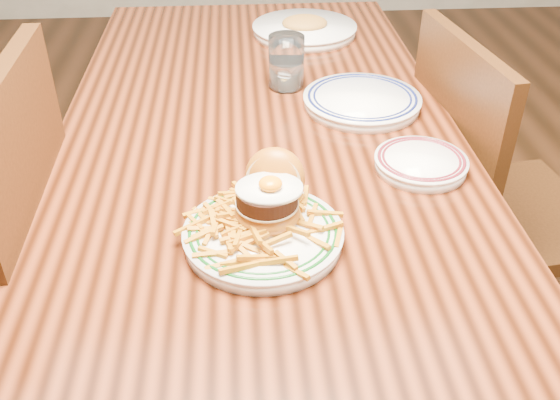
{
  "coord_description": "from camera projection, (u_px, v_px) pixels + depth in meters",
  "views": [
    {
      "loc": [
        -0.04,
        -1.23,
        1.38
      ],
      "look_at": [
        0.02,
        -0.43,
        0.82
      ],
      "focal_mm": 40.0,
      "sensor_mm": 36.0,
      "label": 1
    }
  ],
  "objects": [
    {
      "name": "far_plate",
      "position": [
        305.0,
        29.0,
        1.79
      ],
      "size": [
        0.3,
        0.3,
        0.05
      ],
      "rotation": [
        0.0,
        0.0,
        0.38
      ],
      "color": "white",
      "rests_on": "table"
    },
    {
      "name": "rear_plate",
      "position": [
        362.0,
        100.0,
        1.4
      ],
      "size": [
        0.27,
        0.27,
        0.03
      ],
      "rotation": [
        0.0,
        0.0,
        -0.17
      ],
      "color": "white",
      "rests_on": "table"
    },
    {
      "name": "main_plate",
      "position": [
        265.0,
        220.0,
        1.0
      ],
      "size": [
        0.26,
        0.27,
        0.13
      ],
      "rotation": [
        0.0,
        0.0,
        -0.27
      ],
      "color": "white",
      "rests_on": "table"
    },
    {
      "name": "water_glass",
      "position": [
        286.0,
        65.0,
        1.47
      ],
      "size": [
        0.08,
        0.08,
        0.13
      ],
      "color": "white",
      "rests_on": "table"
    },
    {
      "name": "side_plate",
      "position": [
        421.0,
        162.0,
        1.18
      ],
      "size": [
        0.18,
        0.18,
        0.03
      ],
      "rotation": [
        0.0,
        0.0,
        0.41
      ],
      "color": "white",
      "rests_on": "table"
    },
    {
      "name": "table",
      "position": [
        259.0,
        152.0,
        1.42
      ],
      "size": [
        0.85,
        1.6,
        0.75
      ],
      "color": "black",
      "rests_on": "floor"
    },
    {
      "name": "floor",
      "position": [
        263.0,
        350.0,
        1.8
      ],
      "size": [
        6.0,
        6.0,
        0.0
      ],
      "primitive_type": "plane",
      "color": "black",
      "rests_on": "ground"
    },
    {
      "name": "chair_right",
      "position": [
        486.0,
        203.0,
        1.55
      ],
      "size": [
        0.48,
        0.48,
        0.92
      ],
      "rotation": [
        0.0,
        0.0,
        3.27
      ],
      "color": "#3C200C",
      "rests_on": "floor"
    }
  ]
}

